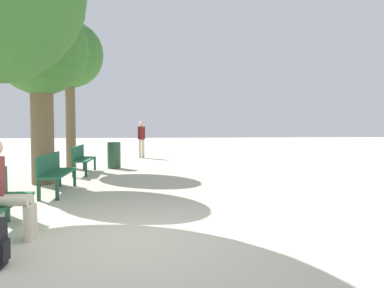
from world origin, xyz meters
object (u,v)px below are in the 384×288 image
(tree_row_2, at_px, (70,56))
(person_seated, at_px, (4,186))
(bench_row_1, at_px, (54,170))
(bench_row_2, at_px, (82,157))
(pedestrian_near, at_px, (141,137))
(trash_bin, at_px, (114,155))
(tree_row_1, at_px, (41,52))

(tree_row_2, distance_m, person_seated, 8.80)
(bench_row_1, distance_m, tree_row_2, 5.82)
(person_seated, bearing_deg, bench_row_2, 91.92)
(pedestrian_near, bearing_deg, person_seated, -96.85)
(bench_row_2, height_order, trash_bin, trash_bin)
(tree_row_1, bearing_deg, bench_row_1, -65.95)
(person_seated, bearing_deg, tree_row_2, 95.86)
(tree_row_2, bearing_deg, bench_row_1, -82.64)
(tree_row_1, relative_size, pedestrian_near, 2.77)
(bench_row_1, bearing_deg, bench_row_2, 90.00)
(tree_row_1, distance_m, tree_row_2, 3.41)
(bench_row_2, distance_m, tree_row_1, 3.45)
(bench_row_1, relative_size, trash_bin, 1.98)
(bench_row_2, relative_size, tree_row_2, 0.36)
(pedestrian_near, distance_m, trash_bin, 4.20)
(person_seated, relative_size, pedestrian_near, 0.80)
(tree_row_2, relative_size, pedestrian_near, 3.02)
(bench_row_2, bearing_deg, pedestrian_near, 72.65)
(bench_row_1, relative_size, tree_row_2, 0.36)
(tree_row_2, relative_size, person_seated, 3.79)
(bench_row_2, distance_m, trash_bin, 1.56)
(tree_row_2, bearing_deg, tree_row_1, -90.00)
(person_seated, distance_m, trash_bin, 8.09)
(person_seated, height_order, pedestrian_near, pedestrian_near)
(bench_row_2, distance_m, tree_row_2, 3.65)
(bench_row_2, relative_size, person_seated, 1.36)
(bench_row_2, relative_size, tree_row_1, 0.39)
(person_seated, bearing_deg, tree_row_1, 99.90)
(tree_row_2, bearing_deg, pedestrian_near, 59.91)
(bench_row_1, height_order, tree_row_1, tree_row_1)
(trash_bin, bearing_deg, person_seated, -94.38)
(tree_row_2, xyz_separation_m, pedestrian_near, (2.30, 3.97, -2.86))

